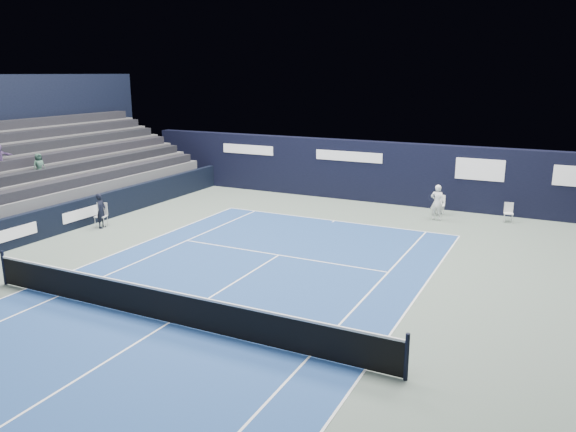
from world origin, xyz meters
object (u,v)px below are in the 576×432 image
line_judge_chair (102,213)px  tennis_player (437,202)px  folding_chair_back_a (440,201)px  folding_chair_back_b (509,211)px  tennis_net (168,305)px

line_judge_chair → tennis_player: tennis_player is taller
folding_chair_back_a → folding_chair_back_b: size_ratio=1.08×
folding_chair_back_b → tennis_player: 3.15m
folding_chair_back_b → line_judge_chair: 17.90m
folding_chair_back_a → folding_chair_back_b: bearing=19.8°
line_judge_chair → tennis_player: 14.81m
folding_chair_back_a → tennis_net: size_ratio=0.07×
folding_chair_back_a → tennis_net: tennis_net is taller
tennis_net → tennis_player: 14.67m
folding_chair_back_b → tennis_player: size_ratio=0.54×
folding_chair_back_a → tennis_net: bearing=-84.8°
tennis_net → tennis_player: tennis_player is taller
folding_chair_back_a → tennis_player: size_ratio=0.58×
folding_chair_back_b → line_judge_chair: bearing=-161.6°
line_judge_chair → tennis_net: tennis_net is taller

